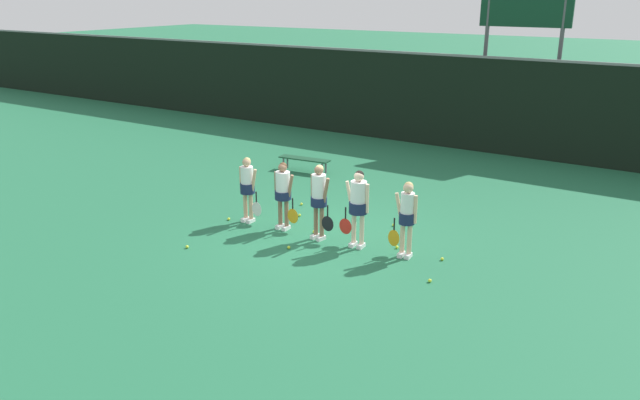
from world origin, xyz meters
name	(u,v)px	position (x,y,z in m)	size (l,w,h in m)	color
ground_plane	(319,238)	(0.00, 0.00, 0.00)	(140.00, 140.00, 0.00)	#216642
fence_windscreen	(471,103)	(0.00, 9.84, 1.66)	(60.00, 0.08, 3.30)	black
scoreboard	(525,20)	(1.21, 11.12, 4.44)	(3.09, 0.15, 5.79)	#515156
bench_courtside	(304,160)	(-3.36, 4.43, 0.36)	(1.69, 0.52, 0.42)	#19472D
player_0	(248,185)	(-2.03, -0.02, 0.94)	(0.64, 0.35, 1.61)	tan
player_1	(283,190)	(-1.02, 0.04, 0.95)	(0.67, 0.39, 1.62)	#8C664C
player_2	(319,196)	(0.03, -0.05, 1.03)	(0.65, 0.37, 1.74)	#8C664C
player_3	(358,202)	(0.99, 0.02, 1.04)	(0.70, 0.41, 1.74)	beige
player_4	(407,214)	(2.11, 0.08, 0.97)	(0.61, 0.33, 1.66)	beige
tennis_ball_0	(229,219)	(-2.49, -0.23, 0.04)	(0.07, 0.07, 0.07)	#CCE033
tennis_ball_1	(300,215)	(-1.18, 0.94, 0.04)	(0.07, 0.07, 0.07)	#CCE033
tennis_ball_2	(430,281)	(3.05, -0.79, 0.04)	(0.07, 0.07, 0.07)	#CCE033
tennis_ball_3	(442,259)	(2.86, 0.31, 0.03)	(0.07, 0.07, 0.07)	#CCE033
tennis_ball_4	(394,225)	(1.12, 1.58, 0.03)	(0.07, 0.07, 0.07)	#CCE033
tennis_ball_5	(187,247)	(-2.12, -2.07, 0.04)	(0.07, 0.07, 0.07)	#CCE033
tennis_ball_6	(289,247)	(-0.21, -0.90, 0.04)	(0.07, 0.07, 0.07)	#CCE033
tennis_ball_7	(397,247)	(1.78, 0.38, 0.03)	(0.07, 0.07, 0.07)	#CCE033
tennis_ball_8	(301,204)	(-1.62, 1.68, 0.03)	(0.07, 0.07, 0.07)	#CCE033
tennis_ball_9	(314,232)	(-0.25, 0.18, 0.04)	(0.07, 0.07, 0.07)	#CCE033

